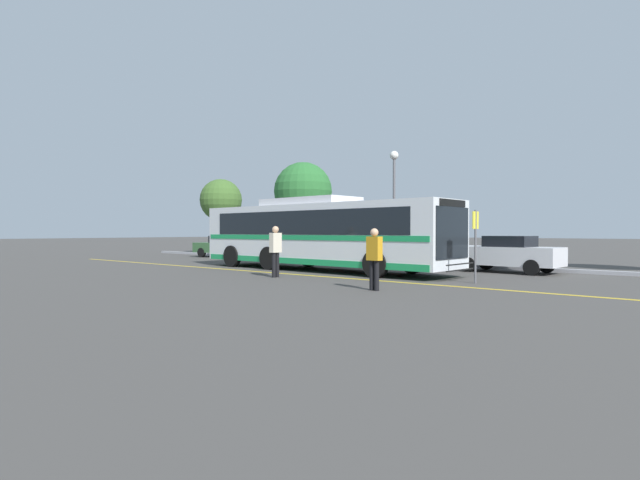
# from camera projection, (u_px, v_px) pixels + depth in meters

# --- Properties ---
(ground_plane) EXTENTS (220.00, 220.00, 0.00)m
(ground_plane) POSITION_uv_depth(u_px,v_px,m) (342.00, 271.00, 20.87)
(ground_plane) COLOR #423F3D
(lane_strip_0) EXTENTS (32.27, 0.20, 0.01)m
(lane_strip_0) POSITION_uv_depth(u_px,v_px,m) (284.00, 274.00, 19.58)
(lane_strip_0) COLOR gold
(lane_strip_0) RESTS_ON ground_plane
(curb_strip) EXTENTS (40.27, 0.36, 0.15)m
(curb_strip) POSITION_uv_depth(u_px,v_px,m) (387.00, 262.00, 25.41)
(curb_strip) COLOR #99999E
(curb_strip) RESTS_ON ground_plane
(transit_bus) EXTENTS (12.67, 3.16, 3.10)m
(transit_bus) POSITION_uv_depth(u_px,v_px,m) (320.00, 233.00, 21.25)
(transit_bus) COLOR silver
(transit_bus) RESTS_ON ground_plane
(parked_car_0) EXTENTS (4.49, 2.20, 1.38)m
(parked_car_0) POSITION_uv_depth(u_px,v_px,m) (227.00, 246.00, 31.83)
(parked_car_0) COLOR #335B33
(parked_car_0) RESTS_ON ground_plane
(parked_car_1) EXTENTS (4.55, 1.99, 1.60)m
(parked_car_1) POSITION_uv_depth(u_px,v_px,m) (286.00, 247.00, 27.97)
(parked_car_1) COLOR #9E9EA3
(parked_car_1) RESTS_ON ground_plane
(parked_car_2) EXTENTS (4.87, 2.05, 1.31)m
(parked_car_2) POSITION_uv_depth(u_px,v_px,m) (369.00, 252.00, 24.33)
(parked_car_2) COLOR maroon
(parked_car_2) RESTS_ON ground_plane
(parked_car_3) EXTENTS (4.17, 2.00, 1.48)m
(parked_car_3) POSITION_uv_depth(u_px,v_px,m) (508.00, 254.00, 20.15)
(parked_car_3) COLOR silver
(parked_car_3) RESTS_ON ground_plane
(pedestrian_0) EXTENTS (0.24, 0.43, 1.85)m
(pedestrian_0) POSITION_uv_depth(u_px,v_px,m) (276.00, 248.00, 18.00)
(pedestrian_0) COLOR black
(pedestrian_0) RESTS_ON ground_plane
(pedestrian_1) EXTENTS (0.44, 0.26, 1.75)m
(pedestrian_1) POSITION_uv_depth(u_px,v_px,m) (374.00, 255.00, 13.98)
(pedestrian_1) COLOR black
(pedestrian_1) RESTS_ON ground_plane
(bus_stop_sign) EXTENTS (0.07, 0.40, 2.35)m
(bus_stop_sign) POSITION_uv_depth(u_px,v_px,m) (475.00, 237.00, 15.92)
(bus_stop_sign) COLOR #59595E
(bus_stop_sign) RESTS_ON ground_plane
(street_lamp) EXTENTS (0.47, 0.47, 5.97)m
(street_lamp) POSITION_uv_depth(u_px,v_px,m) (394.00, 184.00, 26.74)
(street_lamp) COLOR #59595E
(street_lamp) RESTS_ON ground_plane
(tree_0) EXTENTS (3.91, 3.91, 6.30)m
(tree_0) POSITION_uv_depth(u_px,v_px,m) (303.00, 192.00, 33.46)
(tree_0) COLOR #513823
(tree_0) RESTS_ON ground_plane
(tree_2) EXTENTS (3.07, 3.07, 5.50)m
(tree_2) POSITION_uv_depth(u_px,v_px,m) (221.00, 200.00, 36.61)
(tree_2) COLOR #513823
(tree_2) RESTS_ON ground_plane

